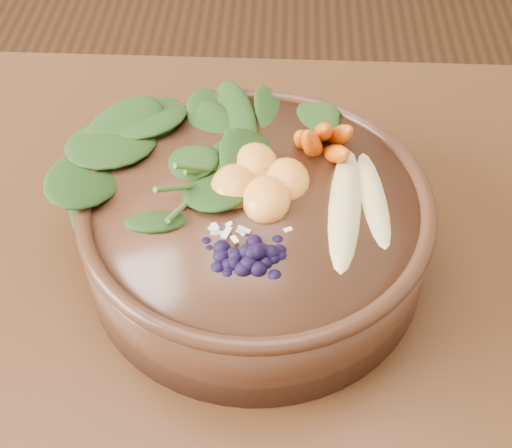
# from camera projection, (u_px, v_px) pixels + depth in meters

# --- Properties ---
(stoneware_bowl) EXTENTS (0.31, 0.31, 0.08)m
(stoneware_bowl) POSITION_uv_depth(u_px,v_px,m) (256.00, 232.00, 0.62)
(stoneware_bowl) COLOR #412618
(stoneware_bowl) RESTS_ON dining_table
(kale_heap) EXTENTS (0.20, 0.18, 0.05)m
(kale_heap) POSITION_uv_depth(u_px,v_px,m) (210.00, 128.00, 0.62)
(kale_heap) COLOR #224316
(kale_heap) RESTS_ON stoneware_bowl
(carrot_cluster) EXTENTS (0.06, 0.06, 0.08)m
(carrot_cluster) POSITION_uv_depth(u_px,v_px,m) (326.00, 104.00, 0.62)
(carrot_cluster) COLOR #D3630F
(carrot_cluster) RESTS_ON stoneware_bowl
(banana_halves) EXTENTS (0.07, 0.17, 0.03)m
(banana_halves) POSITION_uv_depth(u_px,v_px,m) (361.00, 190.00, 0.58)
(banana_halves) COLOR #E0CC84
(banana_halves) RESTS_ON stoneware_bowl
(mandarin_cluster) EXTENTS (0.09, 0.10, 0.03)m
(mandarin_cluster) POSITION_uv_depth(u_px,v_px,m) (260.00, 170.00, 0.59)
(mandarin_cluster) COLOR orange
(mandarin_cluster) RESTS_ON stoneware_bowl
(blueberry_pile) EXTENTS (0.14, 0.11, 0.04)m
(blueberry_pile) POSITION_uv_depth(u_px,v_px,m) (253.00, 239.00, 0.54)
(blueberry_pile) COLOR black
(blueberry_pile) RESTS_ON stoneware_bowl
(coconut_flakes) EXTENTS (0.10, 0.08, 0.01)m
(coconut_flakes) POSITION_uv_depth(u_px,v_px,m) (256.00, 214.00, 0.58)
(coconut_flakes) COLOR white
(coconut_flakes) RESTS_ON stoneware_bowl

